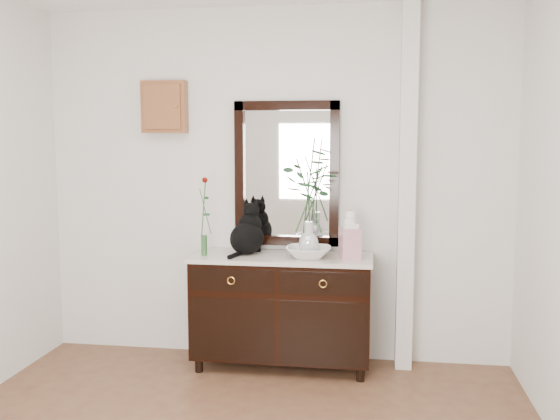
% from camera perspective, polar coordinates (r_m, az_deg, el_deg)
% --- Properties ---
extents(wall_back, '(3.60, 0.04, 2.70)m').
position_cam_1_polar(wall_back, '(4.80, -0.56, 2.27)').
color(wall_back, white).
rests_on(wall_back, ground).
extents(pilaster, '(0.12, 0.20, 2.70)m').
position_cam_1_polar(pilaster, '(4.66, 11.51, 2.02)').
color(pilaster, white).
rests_on(pilaster, ground).
extents(sideboard, '(1.33, 0.52, 0.82)m').
position_cam_1_polar(sideboard, '(4.69, 0.19, -8.71)').
color(sideboard, black).
rests_on(sideboard, ground).
extents(wall_mirror, '(0.80, 0.06, 1.10)m').
position_cam_1_polar(wall_mirror, '(4.76, 0.61, 3.33)').
color(wall_mirror, black).
rests_on(wall_mirror, wall_back).
extents(key_cabinet, '(0.35, 0.10, 0.40)m').
position_cam_1_polar(key_cabinet, '(4.96, -10.51, 9.24)').
color(key_cabinet, brown).
rests_on(key_cabinet, wall_back).
extents(cat, '(0.35, 0.39, 0.39)m').
position_cam_1_polar(cat, '(4.65, -3.04, -1.65)').
color(cat, black).
rests_on(cat, sideboard).
extents(lotus_bowl, '(0.34, 0.34, 0.08)m').
position_cam_1_polar(lotus_bowl, '(4.52, 2.63, -3.88)').
color(lotus_bowl, silver).
rests_on(lotus_bowl, sideboard).
extents(vase_branches, '(0.49, 0.49, 0.85)m').
position_cam_1_polar(vase_branches, '(4.46, 2.65, 1.25)').
color(vase_branches, silver).
rests_on(vase_branches, lotus_bowl).
extents(bud_vase_rose, '(0.07, 0.07, 0.59)m').
position_cam_1_polar(bud_vase_rose, '(4.60, -6.99, -0.53)').
color(bud_vase_rose, '#2E5E30').
rests_on(bud_vase_rose, sideboard).
extents(ginger_jar, '(0.17, 0.17, 0.36)m').
position_cam_1_polar(ginger_jar, '(4.46, 6.41, -2.21)').
color(ginger_jar, white).
rests_on(ginger_jar, sideboard).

